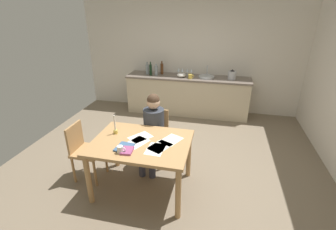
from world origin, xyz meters
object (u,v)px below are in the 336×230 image
at_px(candlestick, 115,128).
at_px(teacup_on_counter, 190,76).
at_px(chair_side_empty, 84,149).
at_px(wine_glass_near_sink, 191,71).
at_px(person_seated, 153,127).
at_px(book_cookery, 127,151).
at_px(coffee_mug, 120,149).
at_px(book_magazine, 124,147).
at_px(bottle_oil, 147,69).
at_px(mixing_bowl, 181,75).
at_px(stovetop_kettle, 232,75).
at_px(wine_glass_back_right, 179,70).
at_px(wine_glass_back_left, 182,70).
at_px(sink_unit, 206,77).
at_px(wine_glass_by_kettle, 187,70).
at_px(dining_table, 141,148).
at_px(bottle_sauce, 162,69).
at_px(chair_at_table, 156,134).
at_px(bottle_vinegar, 151,70).
at_px(bottle_wine_red, 156,70).

height_order(candlestick, teacup_on_counter, candlestick).
distance_m(chair_side_empty, wine_glass_near_sink, 3.18).
relative_size(person_seated, book_cookery, 6.51).
bearing_deg(book_cookery, coffee_mug, -153.43).
height_order(book_magazine, book_cookery, book_cookery).
height_order(chair_side_empty, bottle_oil, bottle_oil).
relative_size(coffee_mug, book_magazine, 0.48).
bearing_deg(mixing_bowl, person_seated, -91.37).
relative_size(stovetop_kettle, wine_glass_back_right, 1.43).
distance_m(wine_glass_back_left, wine_glass_back_right, 0.09).
xyz_separation_m(book_magazine, sink_unit, (0.75, 3.04, 0.16)).
height_order(book_magazine, wine_glass_by_kettle, wine_glass_by_kettle).
xyz_separation_m(dining_table, sink_unit, (0.60, 2.84, 0.27)).
bearing_deg(bottle_sauce, chair_at_table, -78.41).
xyz_separation_m(person_seated, bottle_vinegar, (-0.68, 2.18, 0.35)).
xyz_separation_m(person_seated, mixing_bowl, (0.05, 2.19, 0.27)).
bearing_deg(bottle_sauce, stovetop_kettle, -3.26).
bearing_deg(bottle_vinegar, mixing_bowl, 0.42).
distance_m(dining_table, wine_glass_by_kettle, 3.01).
distance_m(candlestick, wine_glass_back_left, 2.89).
bearing_deg(chair_at_table, wine_glass_back_left, 89.26).
height_order(chair_at_table, bottle_oil, bottle_oil).
xyz_separation_m(book_cookery, bottle_wine_red, (-0.48, 3.06, 0.25)).
bearing_deg(teacup_on_counter, mixing_bowl, 160.59).
bearing_deg(wine_glass_back_left, teacup_on_counter, -51.57).
height_order(dining_table, coffee_mug, coffee_mug).
bearing_deg(chair_at_table, teacup_on_counter, 82.26).
distance_m(wine_glass_back_right, teacup_on_counter, 0.45).
relative_size(chair_side_empty, bottle_vinegar, 2.72).
distance_m(bottle_oil, stovetop_kettle, 1.97).
relative_size(chair_side_empty, mixing_bowl, 4.12).
bearing_deg(stovetop_kettle, teacup_on_counter, -170.59).
bearing_deg(stovetop_kettle, person_seated, -117.46).
relative_size(book_magazine, wine_glass_by_kettle, 1.48).
distance_m(chair_side_empty, mixing_bowl, 2.90).
distance_m(mixing_bowl, wine_glass_by_kettle, 0.25).
distance_m(candlestick, bottle_wine_red, 2.68).
bearing_deg(wine_glass_back_right, bottle_sauce, -171.71).
height_order(dining_table, mixing_bowl, mixing_bowl).
xyz_separation_m(book_cookery, wine_glass_near_sink, (0.32, 3.25, 0.24)).
relative_size(mixing_bowl, stovetop_kettle, 0.94).
relative_size(dining_table, chair_at_table, 1.47).
xyz_separation_m(book_cookery, bottle_oil, (-0.72, 3.12, 0.25)).
distance_m(candlestick, mixing_bowl, 2.67).
xyz_separation_m(candlestick, mixing_bowl, (0.46, 2.63, 0.12)).
bearing_deg(book_magazine, mixing_bowl, 91.70).
bearing_deg(bottle_oil, chair_at_table, -69.60).
distance_m(book_cookery, wine_glass_near_sink, 3.27).
bearing_deg(book_cookery, bottle_wine_red, 92.96).
distance_m(bottle_wine_red, mixing_bowl, 0.61).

